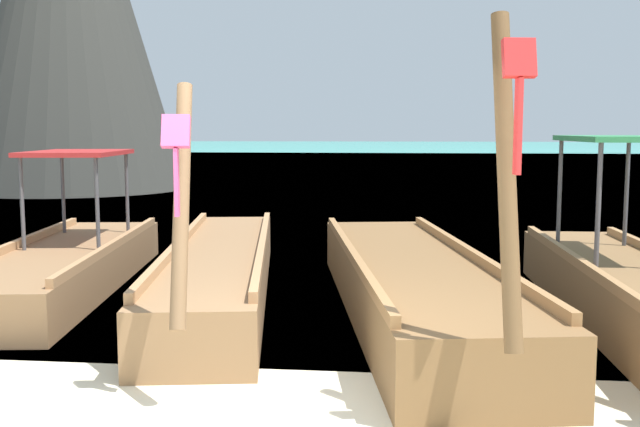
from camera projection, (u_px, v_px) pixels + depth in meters
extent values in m
plane|color=#2DB29E|center=(388.00, 152.00, 65.53)|extent=(120.00, 120.00, 0.00)
cube|color=olive|center=(66.00, 269.00, 9.41)|extent=(2.02, 5.43, 0.53)
cube|color=#AF7F52|center=(15.00, 245.00, 9.36)|extent=(0.72, 4.85, 0.10)
cube|color=#AF7F52|center=(114.00, 244.00, 9.39)|extent=(0.72, 4.85, 0.10)
cylinder|color=#4C4C51|center=(22.00, 204.00, 9.17)|extent=(0.06, 0.06, 1.17)
cylinder|color=#4C4C51|center=(97.00, 204.00, 9.20)|extent=(0.06, 0.06, 1.17)
cylinder|color=#4C4C51|center=(63.00, 193.00, 10.75)|extent=(0.06, 0.06, 1.17)
cylinder|color=#4C4C51|center=(127.00, 193.00, 10.78)|extent=(0.06, 0.06, 1.17)
cube|color=#AD2323|center=(77.00, 153.00, 9.91)|extent=(1.36, 1.92, 0.06)
cube|color=olive|center=(221.00, 272.00, 9.01)|extent=(2.09, 6.48, 0.60)
cube|color=#AF7F52|center=(178.00, 244.00, 8.95)|extent=(0.99, 5.81, 0.10)
cube|color=#AF7F52|center=(262.00, 243.00, 9.00)|extent=(0.99, 5.81, 0.10)
cylinder|color=brown|center=(181.00, 203.00, 5.52)|extent=(0.24, 0.80, 1.83)
cube|color=#F24C8C|center=(176.00, 131.00, 5.26)|extent=(0.22, 0.17, 0.25)
cube|color=#F24C8C|center=(177.00, 182.00, 5.28)|extent=(0.04, 0.08, 0.49)
cube|color=brown|center=(411.00, 286.00, 8.10)|extent=(2.42, 6.42, 0.64)
cube|color=#996C3F|center=(352.00, 254.00, 8.02)|extent=(1.04, 5.71, 0.10)
cube|color=#996C3F|center=(470.00, 253.00, 8.10)|extent=(1.04, 5.71, 0.10)
cylinder|color=brown|center=(507.00, 179.00, 4.74)|extent=(0.22, 0.61, 2.19)
cube|color=red|center=(519.00, 58.00, 4.48)|extent=(0.22, 0.14, 0.25)
cube|color=red|center=(518.00, 127.00, 4.51)|extent=(0.04, 0.08, 0.59)
cube|color=brown|center=(630.00, 296.00, 7.69)|extent=(1.26, 5.54, 0.60)
cube|color=#9F7246|center=(579.00, 262.00, 7.69)|extent=(0.18, 5.08, 0.10)
cylinder|color=#4C4C51|center=(598.00, 207.00, 7.48)|extent=(0.05, 0.05, 1.31)
cylinder|color=#4C4C51|center=(560.00, 193.00, 9.12)|extent=(0.05, 0.05, 1.31)
cylinder|color=#4C4C51|center=(627.00, 193.00, 9.05)|extent=(0.05, 0.05, 1.31)
cube|color=#2D844C|center=(617.00, 139.00, 8.19)|extent=(1.02, 1.87, 0.06)
cone|color=#3D3D38|center=(14.00, 104.00, 26.15)|extent=(3.07, 3.07, 5.92)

